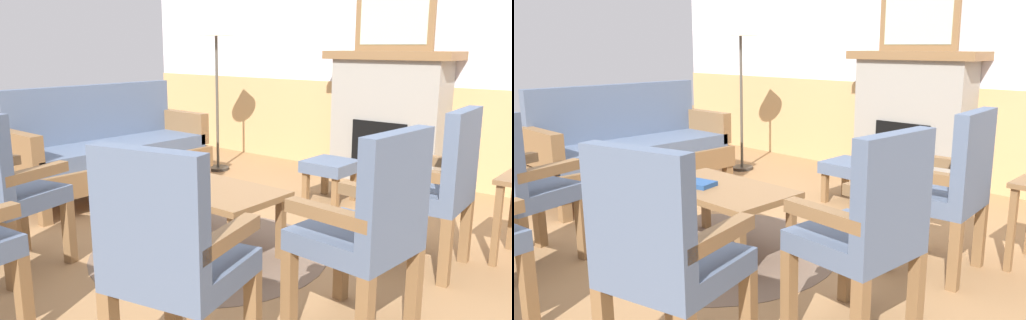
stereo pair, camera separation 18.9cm
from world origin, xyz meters
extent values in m
plane|color=#997047|center=(0.00, 0.00, 0.00)|extent=(14.00, 14.00, 0.00)
cube|color=white|center=(0.00, 2.60, 1.35)|extent=(7.20, 0.12, 2.70)
cube|color=tan|center=(0.00, 2.53, 0.47)|extent=(7.20, 0.02, 0.95)
cube|color=gray|center=(0.00, 2.35, 0.60)|extent=(1.10, 0.36, 1.20)
cube|color=black|center=(0.00, 2.16, 0.38)|extent=(0.56, 0.02, 0.48)
cube|color=brown|center=(0.00, 2.35, 1.24)|extent=(1.30, 0.44, 0.08)
cube|color=brown|center=(0.00, 2.35, 1.56)|extent=(0.80, 0.03, 0.56)
cube|color=#B2C6A8|center=(0.00, 2.33, 1.56)|extent=(0.68, 0.01, 0.44)
cube|color=brown|center=(-1.35, -0.53, 0.08)|extent=(0.08, 0.08, 0.16)
cube|color=brown|center=(-1.35, 1.15, 0.08)|extent=(0.08, 0.08, 0.16)
cube|color=brown|center=(-1.95, -0.53, 0.08)|extent=(0.08, 0.08, 0.16)
cube|color=brown|center=(-1.95, 1.15, 0.08)|extent=(0.08, 0.08, 0.16)
cube|color=brown|center=(-1.65, 0.31, 0.26)|extent=(0.70, 1.80, 0.20)
cube|color=slate|center=(-1.65, 0.31, 0.42)|extent=(0.60, 1.70, 0.12)
cube|color=slate|center=(-1.95, 0.31, 0.73)|extent=(0.10, 1.70, 0.50)
cube|color=brown|center=(-1.65, -0.54, 0.53)|extent=(0.60, 0.10, 0.30)
cube|color=brown|center=(-1.65, 1.16, 0.53)|extent=(0.60, 0.10, 0.30)
cube|color=brown|center=(-0.45, -0.31, 0.20)|extent=(0.05, 0.05, 0.40)
cube|color=brown|center=(0.39, -0.31, 0.20)|extent=(0.05, 0.05, 0.40)
cube|color=brown|center=(-0.45, 0.13, 0.20)|extent=(0.05, 0.05, 0.40)
cube|color=brown|center=(0.39, 0.13, 0.20)|extent=(0.05, 0.05, 0.40)
cube|color=brown|center=(-0.03, -0.09, 0.42)|extent=(0.96, 0.56, 0.04)
cylinder|color=brown|center=(-0.03, -0.09, 0.00)|extent=(1.55, 1.55, 0.01)
cube|color=navy|center=(-0.14, -0.17, 0.46)|extent=(0.22, 0.19, 0.03)
cube|color=brown|center=(-0.21, 1.26, 0.13)|extent=(0.05, 0.05, 0.26)
cube|color=brown|center=(0.09, 1.26, 0.13)|extent=(0.05, 0.05, 0.26)
cube|color=brown|center=(-0.21, 1.56, 0.13)|extent=(0.05, 0.05, 0.26)
cube|color=brown|center=(0.09, 1.56, 0.13)|extent=(0.05, 0.05, 0.26)
cube|color=slate|center=(-0.06, 1.41, 0.31)|extent=(0.40, 0.40, 0.10)
cube|color=brown|center=(0.94, -0.51, 0.20)|extent=(0.06, 0.06, 0.40)
cube|color=brown|center=(0.97, -0.09, 0.20)|extent=(0.06, 0.06, 0.40)
cube|color=brown|center=(1.39, -0.12, 0.20)|extent=(0.06, 0.06, 0.40)
cube|color=slate|center=(1.17, -0.31, 0.45)|extent=(0.51, 0.51, 0.10)
cube|color=slate|center=(1.37, -0.33, 0.74)|extent=(0.12, 0.48, 0.48)
cube|color=brown|center=(1.15, -0.52, 0.62)|extent=(0.44, 0.10, 0.06)
cube|color=brown|center=(1.18, -0.11, 0.62)|extent=(0.44, 0.10, 0.06)
cube|color=brown|center=(0.92, 0.39, 0.20)|extent=(0.06, 0.06, 0.40)
cube|color=brown|center=(0.88, 0.81, 0.20)|extent=(0.06, 0.06, 0.40)
cube|color=brown|center=(1.33, 0.42, 0.20)|extent=(0.06, 0.06, 0.40)
cube|color=brown|center=(1.30, 0.84, 0.20)|extent=(0.06, 0.06, 0.40)
cube|color=slate|center=(1.11, 0.61, 0.45)|extent=(0.52, 0.52, 0.10)
cube|color=slate|center=(1.31, 0.63, 0.74)|extent=(0.12, 0.48, 0.48)
cube|color=brown|center=(1.12, 0.41, 0.62)|extent=(0.44, 0.10, 0.06)
cube|color=brown|center=(1.09, 0.82, 0.62)|extent=(0.44, 0.10, 0.06)
cube|color=brown|center=(0.06, -1.36, 0.20)|extent=(0.07, 0.07, 0.40)
cube|color=brown|center=(-0.97, -0.88, 0.20)|extent=(0.07, 0.07, 0.40)
cube|color=brown|center=(-0.57, -0.77, 0.20)|extent=(0.07, 0.07, 0.40)
cube|color=brown|center=(-0.47, -1.18, 0.20)|extent=(0.07, 0.07, 0.40)
cube|color=slate|center=(-0.72, -1.03, 0.45)|extent=(0.58, 0.58, 0.10)
cube|color=brown|center=(-0.52, -0.98, 0.62)|extent=(0.17, 0.44, 0.06)
cube|color=brown|center=(0.56, -0.90, 0.20)|extent=(0.07, 0.07, 0.40)
cube|color=brown|center=(0.97, -0.80, 0.20)|extent=(0.07, 0.07, 0.40)
cube|color=slate|center=(0.81, -1.05, 0.45)|extent=(0.58, 0.58, 0.10)
cube|color=slate|center=(0.86, -1.25, 0.74)|extent=(0.49, 0.19, 0.48)
cube|color=brown|center=(0.61, -1.10, 0.62)|extent=(0.17, 0.44, 0.06)
cube|color=brown|center=(1.01, -1.01, 0.62)|extent=(0.17, 0.44, 0.06)
cube|color=brown|center=(1.47, 0.89, 0.26)|extent=(0.04, 0.04, 0.52)
cylinder|color=#332D28|center=(-1.63, 1.62, 0.01)|extent=(0.24, 0.24, 0.03)
cylinder|color=#4C473D|center=(-1.63, 1.62, 0.73)|extent=(0.03, 0.03, 1.40)
cone|color=beige|center=(-1.63, 1.62, 1.55)|extent=(0.36, 0.36, 0.25)
camera|label=1|loc=(2.31, -2.35, 1.33)|focal=36.66mm
camera|label=2|loc=(2.45, -2.23, 1.33)|focal=36.66mm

